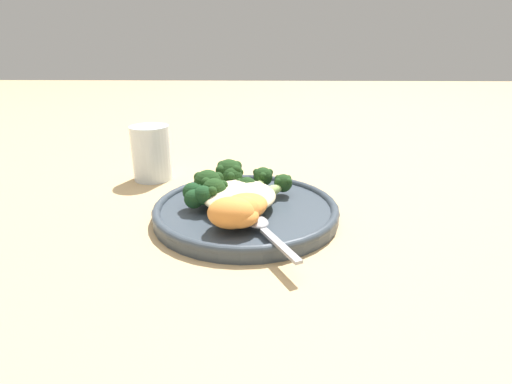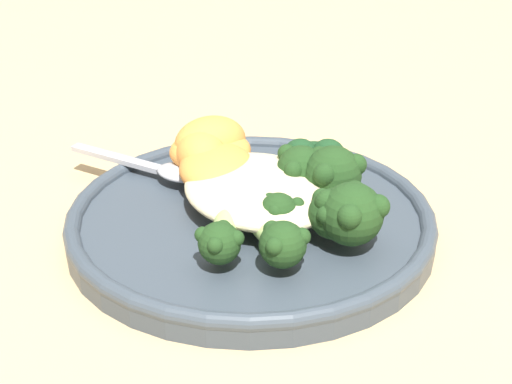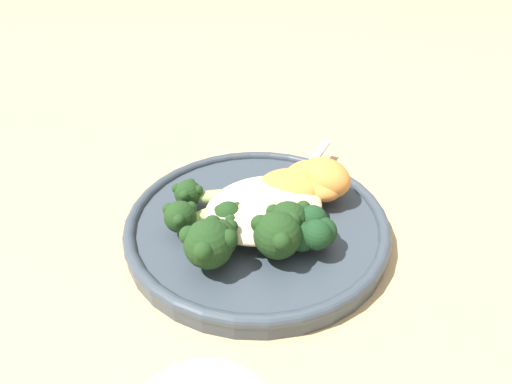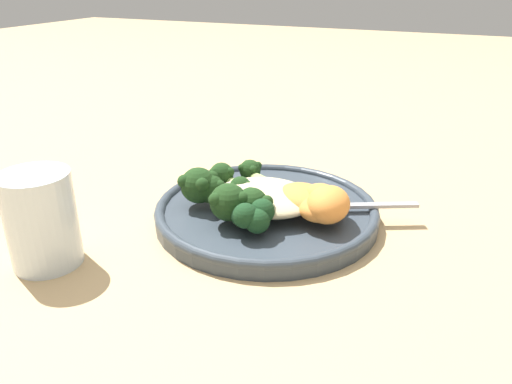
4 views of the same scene
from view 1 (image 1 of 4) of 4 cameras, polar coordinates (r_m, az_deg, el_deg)
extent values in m
plane|color=tan|center=(0.55, -1.51, -4.45)|extent=(4.00, 4.00, 0.00)
cylinder|color=#38424C|center=(0.57, -1.40, -2.89)|extent=(0.26, 0.26, 0.02)
torus|color=#38424C|center=(0.56, -1.41, -2.14)|extent=(0.26, 0.26, 0.01)
ellipsoid|color=beige|center=(0.56, -2.38, -0.52)|extent=(0.12, 0.10, 0.02)
ellipsoid|color=#9EBC66|center=(0.56, 0.61, -0.56)|extent=(0.09, 0.08, 0.02)
sphere|color=#1E3D19|center=(0.60, 3.90, 1.28)|extent=(0.03, 0.03, 0.03)
sphere|color=#1E3D19|center=(0.60, 3.17, 1.96)|extent=(0.01, 0.01, 0.01)
sphere|color=#1E3D19|center=(0.59, 3.21, 1.48)|extent=(0.01, 0.01, 0.01)
sphere|color=#1E3D19|center=(0.59, 4.68, 1.46)|extent=(0.01, 0.01, 0.01)
sphere|color=#1E3D19|center=(0.60, 4.60, 1.94)|extent=(0.01, 0.01, 0.01)
ellipsoid|color=#9EBC66|center=(0.58, -0.32, -0.04)|extent=(0.11, 0.04, 0.02)
sphere|color=#1E3D19|center=(0.62, 1.00, 2.20)|extent=(0.03, 0.03, 0.03)
sphere|color=#1E3D19|center=(0.63, 0.08, 2.84)|extent=(0.01, 0.01, 0.01)
sphere|color=#1E3D19|center=(0.61, 1.00, 2.31)|extent=(0.01, 0.01, 0.01)
sphere|color=#1E3D19|center=(0.63, 1.94, 2.82)|extent=(0.01, 0.01, 0.01)
ellipsoid|color=#9EBC66|center=(0.56, -1.50, -1.03)|extent=(0.07, 0.02, 0.01)
sphere|color=#1E3D19|center=(0.59, -1.54, 0.88)|extent=(0.03, 0.03, 0.03)
sphere|color=#1E3D19|center=(0.59, -2.39, 1.49)|extent=(0.01, 0.01, 0.01)
sphere|color=#1E3D19|center=(0.58, -1.60, 0.96)|extent=(0.01, 0.01, 0.01)
sphere|color=#1E3D19|center=(0.59, -0.65, 1.47)|extent=(0.01, 0.01, 0.01)
ellipsoid|color=#9EBC66|center=(0.58, -2.65, 0.13)|extent=(0.11, 0.05, 0.02)
sphere|color=#1E3D19|center=(0.62, -3.88, 2.80)|extent=(0.04, 0.04, 0.04)
sphere|color=#1E3D19|center=(0.63, -4.84, 3.76)|extent=(0.02, 0.02, 0.02)
sphere|color=#1E3D19|center=(0.61, -5.07, 3.12)|extent=(0.02, 0.02, 0.02)
sphere|color=#1E3D19|center=(0.61, -2.91, 3.11)|extent=(0.02, 0.02, 0.02)
sphere|color=#1E3D19|center=(0.63, -2.76, 3.76)|extent=(0.02, 0.02, 0.02)
ellipsoid|color=#9EBC66|center=(0.57, -2.45, -0.09)|extent=(0.09, 0.05, 0.02)
sphere|color=#1E3D19|center=(0.61, -3.51, 2.11)|extent=(0.03, 0.03, 0.03)
sphere|color=#1E3D19|center=(0.62, -4.54, 2.84)|extent=(0.01, 0.01, 0.01)
sphere|color=#1E3D19|center=(0.60, -3.63, 2.24)|extent=(0.01, 0.01, 0.01)
sphere|color=#1E3D19|center=(0.62, -2.41, 2.83)|extent=(0.01, 0.01, 0.01)
ellipsoid|color=#9EBC66|center=(0.56, -3.59, -0.96)|extent=(0.06, 0.08, 0.02)
sphere|color=#1E3D19|center=(0.58, -6.86, 1.16)|extent=(0.04, 0.04, 0.04)
sphere|color=#1E3D19|center=(0.59, -8.13, 2.10)|extent=(0.02, 0.02, 0.02)
sphere|color=#1E3D19|center=(0.56, -7.12, 1.30)|extent=(0.02, 0.02, 0.02)
sphere|color=#1E3D19|center=(0.58, -5.43, 2.09)|extent=(0.02, 0.02, 0.02)
ellipsoid|color=#9EBC66|center=(0.54, -2.65, -1.23)|extent=(0.04, 0.07, 0.02)
sphere|color=#1E3D19|center=(0.56, -6.02, 0.14)|extent=(0.04, 0.04, 0.04)
sphere|color=#1E3D19|center=(0.56, -7.18, 1.01)|extent=(0.01, 0.01, 0.01)
sphere|color=#1E3D19|center=(0.54, -6.23, 0.24)|extent=(0.01, 0.01, 0.01)
sphere|color=#1E3D19|center=(0.56, -4.72, 0.99)|extent=(0.01, 0.01, 0.01)
ellipsoid|color=orange|center=(0.49, -2.33, -2.69)|extent=(0.06, 0.05, 0.03)
ellipsoid|color=orange|center=(0.51, -2.17, -2.04)|extent=(0.09, 0.09, 0.03)
ellipsoid|color=orange|center=(0.49, -3.14, -3.27)|extent=(0.07, 0.08, 0.03)
ellipsoid|color=orange|center=(0.48, -3.59, -2.98)|extent=(0.05, 0.06, 0.04)
sphere|color=#193D1E|center=(0.56, -7.89, -0.25)|extent=(0.03, 0.03, 0.03)
sphere|color=#193D1E|center=(0.56, -9.09, -0.01)|extent=(0.03, 0.03, 0.03)
sphere|color=#193D1E|center=(0.55, -8.87, -0.99)|extent=(0.03, 0.03, 0.03)
sphere|color=#193D1E|center=(0.54, -7.57, -0.49)|extent=(0.03, 0.03, 0.03)
sphere|color=#193D1E|center=(0.55, -6.95, -0.54)|extent=(0.03, 0.03, 0.03)
cube|color=#A3A3A8|center=(0.45, 3.44, -7.55)|extent=(0.08, 0.05, 0.00)
ellipsoid|color=#A3A3A8|center=(0.49, 0.08, -4.24)|extent=(0.05, 0.04, 0.01)
cylinder|color=silver|center=(0.74, -14.72, 5.41)|extent=(0.07, 0.07, 0.10)
camera|label=2|loc=(0.99, 18.38, 24.40)|focal=60.00mm
camera|label=3|loc=(0.76, -21.39, 21.73)|focal=28.00mm
camera|label=4|loc=(0.60, -59.86, 14.40)|focal=35.00mm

